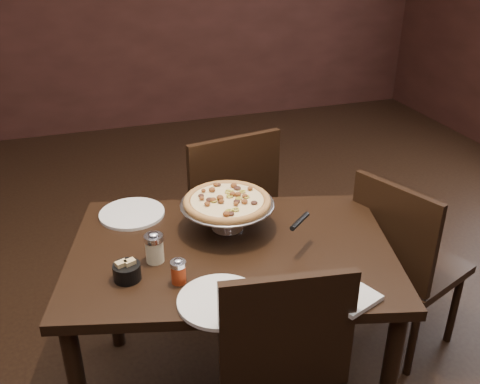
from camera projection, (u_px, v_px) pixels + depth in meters
name	position (u px, v px, depth m)	size (l,w,h in m)	color
room	(249.00, 67.00, 1.69)	(6.04, 7.04, 2.84)	black
dining_table	(232.00, 270.00, 2.01)	(1.34, 1.06, 0.74)	black
pizza_stand	(227.00, 202.00, 2.04)	(0.36, 0.36, 0.15)	silver
parmesan_shaker	(154.00, 248.00, 1.87)	(0.07, 0.07, 0.12)	beige
pepper_flake_shaker	(178.00, 271.00, 1.77)	(0.05, 0.05, 0.09)	maroon
packet_caddy	(127.00, 271.00, 1.79)	(0.09, 0.09, 0.07)	black
napkin_stack	(350.00, 296.00, 1.71)	(0.15, 0.15, 0.02)	silver
plate_left	(132.00, 213.00, 2.19)	(0.26, 0.26, 0.01)	white
plate_near	(220.00, 301.00, 1.69)	(0.27, 0.27, 0.01)	white
serving_spatula	(300.00, 222.00, 1.91)	(0.17, 0.17, 0.02)	silver
chair_far	(223.00, 212.00, 2.64)	(0.52, 0.52, 0.97)	black
chair_side	(403.00, 260.00, 2.35)	(0.53, 0.53, 0.88)	black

